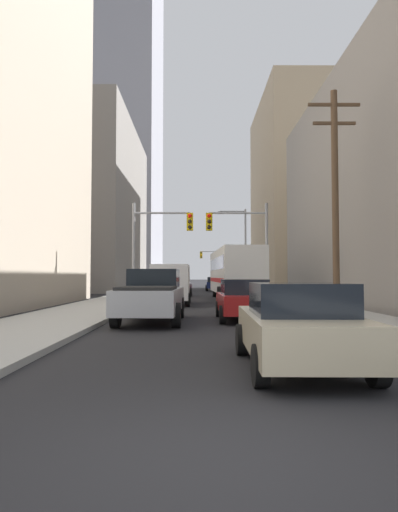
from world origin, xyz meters
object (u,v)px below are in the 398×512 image
object	(u,v)px
pickup_truck_silver	(152,296)
sedan_beige	(298,325)
traffic_signal_near_left	(159,236)
sedan_navy	(215,284)
sedan_maroon	(180,287)
traffic_signal_far_right	(213,260)
cargo_van_white	(172,282)
traffic_signal_near_right	(240,236)
sedan_red	(244,299)
city_bus	(234,272)

from	to	relation	value
pickup_truck_silver	sedan_beige	bearing A→B (deg)	-67.13
traffic_signal_near_left	sedan_navy	bearing A→B (deg)	79.49
sedan_beige	sedan_maroon	size ratio (longest dim) A/B	1.00
pickup_truck_silver	traffic_signal_near_left	world-z (taller)	traffic_signal_near_left
pickup_truck_silver	traffic_signal_far_right	distance (m)	52.59
traffic_signal_near_left	traffic_signal_far_right	distance (m)	42.19
cargo_van_white	traffic_signal_near_right	distance (m)	4.96
sedan_maroon	pickup_truck_silver	bearing A→B (deg)	-90.65
sedan_red	sedan_beige	bearing A→B (deg)	-89.66
sedan_navy	traffic_signal_far_right	bearing A→B (deg)	88.22
sedan_maroon	traffic_signal_far_right	distance (m)	32.17
sedan_beige	sedan_navy	world-z (taller)	same
city_bus	sedan_maroon	distance (m)	7.30
pickup_truck_silver	traffic_signal_far_right	size ratio (longest dim) A/B	0.91
pickup_truck_silver	traffic_signal_near_right	bearing A→B (deg)	68.00
cargo_van_white	sedan_maroon	size ratio (longest dim) A/B	1.23
pickup_truck_silver	sedan_maroon	size ratio (longest dim) A/B	1.28
traffic_signal_near_right	city_bus	bearing A→B (deg)	90.08
pickup_truck_silver	cargo_van_white	size ratio (longest dim) A/B	1.04
city_bus	sedan_maroon	bearing A→B (deg)	123.47
traffic_signal_near_right	traffic_signal_near_left	bearing A→B (deg)	-180.00
pickup_truck_silver	sedan_beige	size ratio (longest dim) A/B	1.29
city_bus	traffic_signal_near_left	size ratio (longest dim) A/B	1.93
sedan_red	traffic_signal_near_left	world-z (taller)	traffic_signal_near_left
pickup_truck_silver	traffic_signal_near_right	world-z (taller)	traffic_signal_near_right
sedan_beige	traffic_signal_near_left	bearing A→B (deg)	102.24
traffic_signal_near_right	traffic_signal_far_right	size ratio (longest dim) A/B	1.00
sedan_maroon	cargo_van_white	bearing A→B (deg)	-90.32
sedan_maroon	sedan_navy	size ratio (longest dim) A/B	1.01
traffic_signal_near_left	traffic_signal_near_right	xyz separation A→B (m)	(4.82, 0.00, 0.00)
traffic_signal_near_right	sedan_maroon	bearing A→B (deg)	111.39
pickup_truck_silver	traffic_signal_near_left	size ratio (longest dim) A/B	0.91
sedan_maroon	traffic_signal_far_right	xyz separation A→B (m)	(3.96, 31.75, 3.27)
sedan_maroon	traffic_signal_near_right	distance (m)	11.39
traffic_signal_near_left	traffic_signal_far_right	size ratio (longest dim) A/B	1.00
sedan_maroon	traffic_signal_far_right	size ratio (longest dim) A/B	0.71
sedan_beige	sedan_navy	bearing A→B (deg)	89.73
city_bus	cargo_van_white	distance (m)	6.46
city_bus	traffic_signal_near_right	xyz separation A→B (m)	(0.01, -4.15, 2.11)
city_bus	traffic_signal_near_left	xyz separation A→B (m)	(-4.81, -4.15, 2.11)
pickup_truck_silver	sedan_red	world-z (taller)	pickup_truck_silver
sedan_navy	traffic_signal_near_right	world-z (taller)	traffic_signal_near_right
city_bus	traffic_signal_near_left	world-z (taller)	traffic_signal_near_left
traffic_signal_near_left	traffic_signal_near_right	bearing A→B (deg)	0.00
sedan_beige	sedan_red	distance (m)	8.63
traffic_signal_near_right	traffic_signal_far_right	distance (m)	41.91
city_bus	sedan_red	size ratio (longest dim) A/B	2.74
sedan_maroon	sedan_navy	bearing A→B (deg)	74.95
sedan_beige	traffic_signal_near_left	size ratio (longest dim) A/B	0.71
pickup_truck_silver	cargo_van_white	xyz separation A→B (m)	(0.17, 9.56, 0.35)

